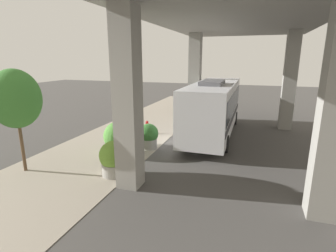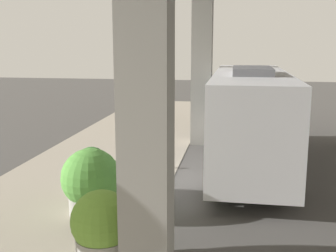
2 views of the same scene
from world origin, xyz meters
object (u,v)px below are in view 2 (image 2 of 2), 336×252
at_px(planter_back, 102,228).
at_px(planter_front, 91,182).
at_px(planter_extra, 92,171).
at_px(bus, 250,113).
at_px(fire_hydrant, 128,156).
at_px(planter_middle, 146,175).

bearing_deg(planter_back, planter_front, 114.18).
bearing_deg(planter_front, planter_extra, 108.66).
bearing_deg(planter_front, planter_back, -65.82).
distance_m(planter_back, planter_extra, 4.26).
relative_size(bus, fire_hydrant, 11.22).
xyz_separation_m(planter_middle, planter_back, (-0.11, -3.84, 0.03)).
distance_m(planter_middle, planter_extra, 1.72).
relative_size(planter_middle, planter_back, 0.93).
bearing_deg(planter_extra, planter_back, -67.84).
xyz_separation_m(bus, planter_extra, (-4.83, -3.94, -1.29)).
xyz_separation_m(planter_front, planter_extra, (-0.50, 1.48, -0.15)).
bearing_deg(fire_hydrant, planter_extra, -97.35).
bearing_deg(planter_front, planter_middle, 48.47).
relative_size(bus, planter_back, 6.37).
xyz_separation_m(planter_middle, planter_extra, (-1.71, 0.10, 0.00)).
relative_size(fire_hydrant, planter_middle, 0.61).
distance_m(fire_hydrant, planter_extra, 2.91).
height_order(bus, planter_front, bus).
distance_m(bus, fire_hydrant, 4.85).
height_order(fire_hydrant, planter_middle, planter_middle).
distance_m(planter_front, planter_middle, 1.84).
height_order(planter_middle, planter_extra, planter_extra).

